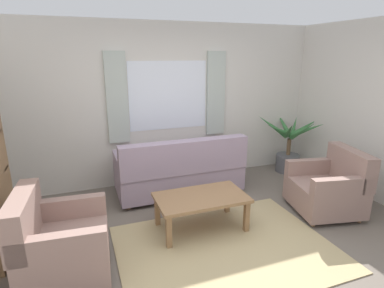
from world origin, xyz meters
name	(u,v)px	position (x,y,z in m)	size (l,w,h in m)	color
ground_plane	(226,249)	(0.00, 0.00, 0.00)	(6.24, 6.24, 0.00)	#6B6056
wall_back	(168,104)	(0.00, 2.26, 1.30)	(5.32, 0.12, 2.60)	silver
window_with_curtains	(169,96)	(0.00, 2.18, 1.45)	(1.98, 0.07, 1.40)	white
area_rug	(226,248)	(0.00, 0.00, 0.01)	(2.36, 1.78, 0.01)	tan
couch	(180,171)	(-0.02, 1.55, 0.37)	(1.90, 0.82, 0.92)	#998499
armchair_left	(58,242)	(-1.71, 0.20, 0.35)	(0.88, 0.90, 0.88)	gray
armchair_right	(329,187)	(1.70, 0.30, 0.35)	(0.97, 0.99, 0.88)	gray
coffee_table	(201,200)	(-0.10, 0.49, 0.38)	(1.10, 0.64, 0.44)	olive
potted_plant	(289,147)	(2.14, 1.78, 0.47)	(1.14, 1.25, 1.09)	#56565B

